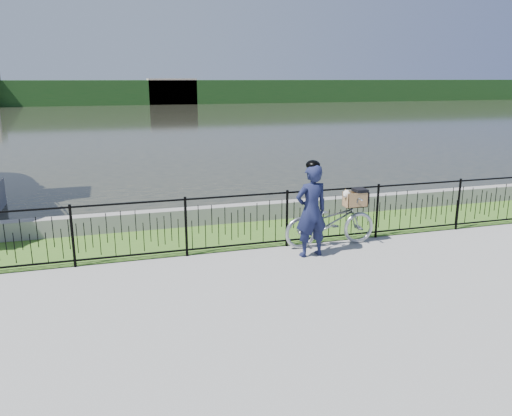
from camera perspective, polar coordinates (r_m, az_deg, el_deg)
name	(u,v)px	position (r m, az deg, el deg)	size (l,w,h in m)	color
ground	(263,282)	(8.32, 0.75, -8.45)	(120.00, 120.00, 0.00)	gray
grass_strip	(226,236)	(10.68, -3.39, -3.16)	(60.00, 2.00, 0.01)	#3C631F
water	(137,121)	(40.50, -13.43, 9.63)	(120.00, 120.00, 0.00)	#28291E
quay_wall	(216,215)	(11.56, -4.54, -0.78)	(60.00, 0.30, 0.40)	gray
fence	(238,223)	(9.58, -2.08, -1.67)	(14.00, 0.06, 1.15)	black
far_treeline	(123,92)	(67.37, -14.95, 12.66)	(120.00, 6.00, 3.00)	#1D4119
far_building_right	(172,91)	(66.35, -9.59, 13.01)	(6.00, 3.00, 3.20)	#A99A87
bicycle_rig	(331,221)	(10.02, 8.53, -1.47)	(1.90, 0.66, 1.15)	#A1A7AD
cyclist	(311,210)	(9.29, 6.33, -0.19)	(0.68, 0.48, 1.82)	#141939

